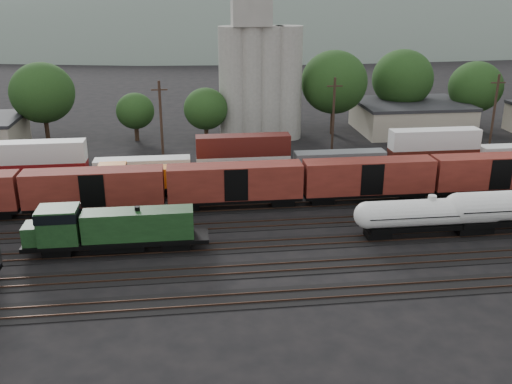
{
  "coord_description": "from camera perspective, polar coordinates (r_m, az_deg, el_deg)",
  "views": [
    {
      "loc": [
        -8.51,
        -55.1,
        23.87
      ],
      "look_at": [
        -1.46,
        2.0,
        3.0
      ],
      "focal_mm": 40.0,
      "sensor_mm": 36.0,
      "label": 1
    }
  ],
  "objects": [
    {
      "name": "grain_silo",
      "position": [
        92.72,
        0.34,
        12.12
      ],
      "size": [
        13.4,
        5.0,
        29.0
      ],
      "color": "gray",
      "rests_on": "ground"
    },
    {
      "name": "ground",
      "position": [
        60.64,
        1.6,
        -3.25
      ],
      "size": [
        600.0,
        600.0,
        0.0
      ],
      "primitive_type": "plane",
      "color": "black"
    },
    {
      "name": "tank_car_a",
      "position": [
        59.43,
        17.05,
        -2.1
      ],
      "size": [
        15.72,
        2.81,
        4.12
      ],
      "color": "silver",
      "rests_on": "ground"
    },
    {
      "name": "distant_hills",
      "position": [
        319.86,
        -1.18,
        11.95
      ],
      "size": [
        860.0,
        286.0,
        130.0
      ],
      "color": "#59665B",
      "rests_on": "ground"
    },
    {
      "name": "green_locomotive",
      "position": [
        55.0,
        -14.76,
        -3.53
      ],
      "size": [
        17.09,
        3.02,
        4.52
      ],
      "color": "black",
      "rests_on": "ground"
    },
    {
      "name": "orange_locomotive",
      "position": [
        68.76,
        -10.81,
        1.28
      ],
      "size": [
        15.87,
        2.64,
        3.97
      ],
      "color": "black",
      "rests_on": "ground"
    },
    {
      "name": "boxcar_string",
      "position": [
        66.79,
        11.17,
        1.45
      ],
      "size": [
        169.0,
        2.9,
        4.2
      ],
      "color": "black",
      "rests_on": "ground"
    },
    {
      "name": "utility_poles",
      "position": [
        79.55,
        -0.73,
        7.11
      ],
      "size": [
        122.2,
        0.36,
        12.0
      ],
      "color": "black",
      "rests_on": "ground"
    },
    {
      "name": "container_wall",
      "position": [
        73.64,
        -1.09,
        3.06
      ],
      "size": [
        160.0,
        2.6,
        5.8
      ],
      "color": "black",
      "rests_on": "ground"
    },
    {
      "name": "tracks",
      "position": [
        60.63,
        1.6,
        -3.21
      ],
      "size": [
        180.0,
        33.2,
        0.2
      ],
      "color": "black",
      "rests_on": "ground"
    },
    {
      "name": "tree_band",
      "position": [
        95.78,
        2.22,
        10.17
      ],
      "size": [
        165.8,
        21.89,
        14.43
      ],
      "color": "black",
      "rests_on": "ground"
    },
    {
      "name": "industrial_sheds",
      "position": [
        94.06,
        2.42,
        6.82
      ],
      "size": [
        119.38,
        17.26,
        5.1
      ],
      "color": "#9E937F",
      "rests_on": "ground"
    }
  ]
}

